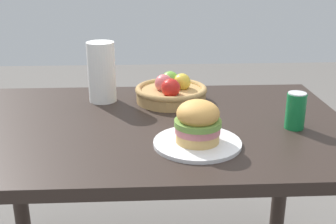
{
  "coord_description": "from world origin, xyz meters",
  "views": [
    {
      "loc": [
        -0.01,
        -1.4,
        1.3
      ],
      "look_at": [
        0.06,
        -0.06,
        0.81
      ],
      "focal_mm": 45.39,
      "sensor_mm": 36.0,
      "label": 1
    }
  ],
  "objects_px": {
    "plate": "(197,143)",
    "paper_towel_roll": "(102,72)",
    "sandwich": "(198,122)",
    "soda_can": "(296,111)",
    "fruit_basket": "(171,91)"
  },
  "relations": [
    {
      "from": "plate",
      "to": "fruit_basket",
      "type": "relative_size",
      "value": 0.95
    },
    {
      "from": "soda_can",
      "to": "fruit_basket",
      "type": "distance_m",
      "value": 0.51
    },
    {
      "from": "fruit_basket",
      "to": "paper_towel_roll",
      "type": "relative_size",
      "value": 1.21
    },
    {
      "from": "plate",
      "to": "paper_towel_roll",
      "type": "xyz_separation_m",
      "value": [
        -0.33,
        0.45,
        0.11
      ]
    },
    {
      "from": "sandwich",
      "to": "paper_towel_roll",
      "type": "relative_size",
      "value": 0.61
    },
    {
      "from": "plate",
      "to": "fruit_basket",
      "type": "xyz_separation_m",
      "value": [
        -0.06,
        0.43,
        0.04
      ]
    },
    {
      "from": "plate",
      "to": "soda_can",
      "type": "relative_size",
      "value": 2.18
    },
    {
      "from": "sandwich",
      "to": "fruit_basket",
      "type": "height_order",
      "value": "sandwich"
    },
    {
      "from": "soda_can",
      "to": "paper_towel_roll",
      "type": "relative_size",
      "value": 0.53
    },
    {
      "from": "plate",
      "to": "soda_can",
      "type": "xyz_separation_m",
      "value": [
        0.35,
        0.12,
        0.06
      ]
    },
    {
      "from": "sandwich",
      "to": "soda_can",
      "type": "distance_m",
      "value": 0.37
    },
    {
      "from": "sandwich",
      "to": "soda_can",
      "type": "height_order",
      "value": "sandwich"
    },
    {
      "from": "sandwich",
      "to": "fruit_basket",
      "type": "bearing_deg",
      "value": 97.44
    },
    {
      "from": "sandwich",
      "to": "paper_towel_roll",
      "type": "distance_m",
      "value": 0.56
    },
    {
      "from": "fruit_basket",
      "to": "sandwich",
      "type": "bearing_deg",
      "value": -82.56
    }
  ]
}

